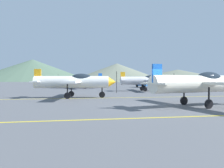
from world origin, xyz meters
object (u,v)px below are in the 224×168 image
Objects in this scene: airplane_mid at (75,82)px; airplane_near at (202,83)px; airplane_far at (147,80)px; car_sedan at (144,83)px; airplane_back at (81,80)px.

airplane_near is at bearing -44.93° from airplane_mid.
airplane_far is 2.09× the size of car_sedan.
airplane_mid is at bearing -137.13° from airplane_far.
airplane_back is at bearing 103.81° from airplane_near.
airplane_far reaches higher than car_sedan.
airplane_near is at bearing -76.19° from airplane_back.
airplane_mid is 1.00× the size of airplane_far.
airplane_mid is 27.20m from car_sedan.
airplane_mid and airplane_back have the same top height.
airplane_mid is (-8.52, 8.50, 0.00)m from airplane_near.
airplane_far is 13.53m from car_sedan.
airplane_near is 2.08× the size of car_sedan.
airplane_far and airplane_back have the same top height.
airplane_near is 1.00× the size of airplane_far.
car_sedan is at bearing 57.81° from airplane_mid.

